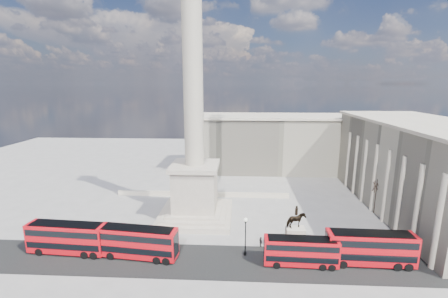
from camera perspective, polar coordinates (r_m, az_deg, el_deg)
ground at (r=56.51m, az=-6.12°, el=-14.85°), size 180.00×180.00×0.00m
asphalt_road at (r=47.36m, az=-1.72°, el=-20.60°), size 120.00×9.00×0.01m
nelsons_column at (r=56.72m, az=-5.63°, el=-0.81°), size 14.00×14.00×49.85m
balustrade_wall at (r=70.78m, az=-4.10°, el=-8.57°), size 40.00×0.60×1.10m
building_east at (r=71.88m, az=33.51°, el=-2.98°), size 19.00×46.00×18.60m
building_northeast at (r=92.04m, az=10.13°, el=1.20°), size 51.00×17.00×16.60m
red_bus_a at (r=53.74m, az=-27.62°, el=-14.73°), size 12.20×3.50×4.89m
red_bus_b at (r=48.66m, az=-15.96°, el=-16.68°), size 12.11×3.96×4.82m
red_bus_c at (r=46.70m, az=14.50°, el=-18.33°), size 10.54×2.75×4.25m
red_bus_d at (r=50.03m, az=26.16°, el=-16.58°), size 12.34×3.16×4.98m
victorian_lamp at (r=47.06m, az=4.10°, el=-15.77°), size 0.53×0.53×6.13m
equestrian_statue at (r=49.72m, az=13.39°, el=-15.78°), size 3.59×2.69×7.58m
bare_tree_near at (r=52.93m, az=36.21°, el=-12.13°), size 1.73×1.73×7.56m
bare_tree_mid at (r=67.54m, az=27.16°, el=-6.18°), size 1.97×1.97×7.48m
bare_tree_far at (r=67.14m, az=29.48°, el=-6.00°), size 2.02×2.02×8.24m
pedestrian_walking at (r=50.66m, az=13.84°, el=-17.50°), size 0.72×0.60×1.70m
pedestrian_standing at (r=50.54m, az=13.24°, el=-17.48°), size 0.99×0.85×1.79m
pedestrian_crossing at (r=50.70m, az=7.02°, el=-17.16°), size 0.74×1.10×1.73m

